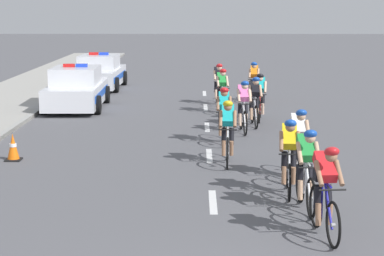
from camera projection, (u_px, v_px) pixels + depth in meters
The scene contains 17 objects.
kerb_edge at pixel (21, 123), 21.18m from camera, with size 0.16×60.00×0.13m, color #9E9E99.
lane_markings_centre at pixel (209, 156), 16.91m from camera, with size 0.14×25.60×0.01m.
cyclist_lead at pixel (325, 189), 10.85m from camera, with size 0.45×1.72×1.56m.
cyclist_second at pixel (306, 168), 12.28m from camera, with size 0.43×1.72×1.56m.
cyclist_third at pixel (289, 155), 13.33m from camera, with size 0.45×1.72×1.56m.
cyclist_fourth at pixel (298, 142), 14.58m from camera, with size 0.42×1.72×1.56m.
cyclist_fifth at pixel (228, 131), 15.88m from camera, with size 0.43×1.72×1.56m.
cyclist_sixth at pixel (224, 114), 18.31m from camera, with size 0.42×1.72×1.56m.
cyclist_seventh at pixel (243, 106), 19.83m from camera, with size 0.43×1.72×1.56m.
cyclist_eighth at pixel (255, 100), 20.89m from camera, with size 0.43×1.72×1.56m.
cyclist_ninth at pixel (222, 90), 23.46m from camera, with size 0.45×1.72×1.56m.
cyclist_tenth at pixel (260, 96), 21.88m from camera, with size 0.46×1.72×1.56m.
cyclist_eleventh at pixel (254, 81), 26.19m from camera, with size 0.45×1.72×1.56m.
cyclist_twelfth at pixel (218, 83), 25.45m from camera, with size 0.44×1.72×1.56m.
police_car_nearest at pixel (76, 89), 24.46m from camera, with size 2.06×4.43×1.59m.
police_car_second at pixel (100, 73), 30.24m from camera, with size 2.07×4.44×1.59m.
traffic_cone_near at pixel (13, 148), 16.36m from camera, with size 0.36×0.36×0.64m.
Camera 1 is at (-0.29, -6.84, 3.64)m, focal length 64.95 mm.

